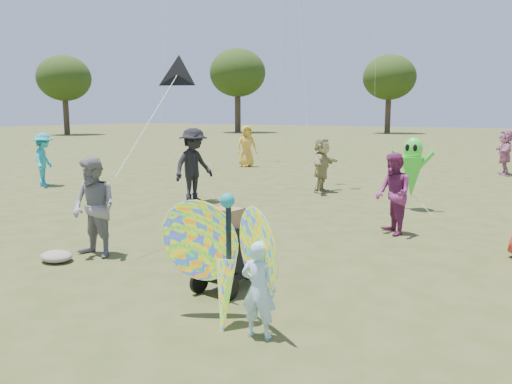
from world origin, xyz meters
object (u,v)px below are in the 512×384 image
(jogging_stroller, at_px, (232,243))
(alien_kite, at_px, (412,170))
(crowd_j, at_px, (505,152))
(crowd_b, at_px, (194,165))
(crowd_i, at_px, (44,160))
(crowd_e, at_px, (393,194))
(adult_man, at_px, (94,208))
(child_girl, at_px, (259,290))
(crowd_d, at_px, (322,165))
(crowd_g, at_px, (247,146))
(butterfly_kite, at_px, (227,261))

(jogging_stroller, relative_size, alien_kite, 0.63)
(crowd_j, bearing_deg, crowd_b, -41.94)
(crowd_j, bearing_deg, crowd_i, -59.52)
(crowd_b, xyz_separation_m, crowd_e, (5.45, -0.76, -0.18))
(adult_man, height_order, crowd_e, adult_man)
(child_girl, bearing_deg, crowd_i, -37.31)
(adult_man, xyz_separation_m, crowd_d, (0.29, 8.04, 0.01))
(adult_man, relative_size, crowd_e, 1.03)
(crowd_e, height_order, crowd_i, crowd_i)
(crowd_b, height_order, crowd_d, crowd_b)
(crowd_g, bearing_deg, crowd_b, -114.75)
(child_girl, bearing_deg, jogging_stroller, -56.02)
(jogging_stroller, bearing_deg, butterfly_kite, -52.19)
(child_girl, xyz_separation_m, butterfly_kite, (-0.46, 0.09, 0.20))
(crowd_b, distance_m, crowd_d, 3.89)
(adult_man, xyz_separation_m, crowd_j, (4.33, 15.65, 0.04))
(crowd_e, height_order, jogging_stroller, crowd_e)
(crowd_j, bearing_deg, crowd_g, -85.94)
(crowd_e, bearing_deg, alien_kite, 149.12)
(alien_kite, bearing_deg, crowd_b, -159.38)
(crowd_i, relative_size, crowd_j, 1.00)
(butterfly_kite, relative_size, alien_kite, 1.00)
(crowd_b, relative_size, crowd_g, 1.08)
(crowd_g, distance_m, alien_kite, 10.59)
(crowd_d, bearing_deg, child_girl, -162.48)
(crowd_i, relative_size, butterfly_kite, 0.97)
(child_girl, relative_size, adult_man, 0.64)
(crowd_d, xyz_separation_m, crowd_e, (3.30, -4.00, -0.03))
(crowd_g, height_order, jogging_stroller, crowd_g)
(adult_man, height_order, jogging_stroller, adult_man)
(crowd_i, height_order, alien_kite, alien_kite)
(crowd_e, distance_m, butterfly_kite, 5.06)
(adult_man, xyz_separation_m, jogging_stroller, (2.69, -0.02, -0.19))
(crowd_e, height_order, butterfly_kite, crowd_e)
(crowd_e, distance_m, crowd_g, 12.58)
(crowd_b, xyz_separation_m, butterfly_kite, (5.17, -5.81, -0.25))
(child_girl, height_order, crowd_e, crowd_e)
(child_girl, bearing_deg, crowd_d, -80.33)
(child_girl, bearing_deg, crowd_e, -99.22)
(adult_man, bearing_deg, jogging_stroller, -1.03)
(crowd_b, height_order, crowd_e, crowd_b)
(crowd_g, bearing_deg, child_girl, -105.29)
(adult_man, relative_size, crowd_j, 0.95)
(crowd_d, xyz_separation_m, crowd_j, (4.04, 7.61, 0.03))
(adult_man, distance_m, crowd_b, 5.15)
(adult_man, distance_m, jogging_stroller, 2.70)
(child_girl, bearing_deg, crowd_b, -57.51)
(crowd_e, xyz_separation_m, crowd_i, (-11.31, 0.49, 0.06))
(crowd_g, xyz_separation_m, crowd_i, (-2.28, -8.27, -0.05))
(child_girl, distance_m, alien_kite, 7.84)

